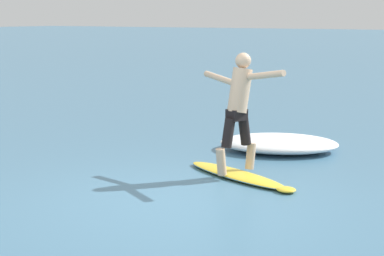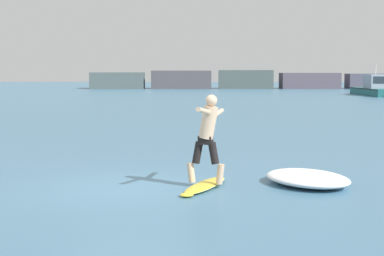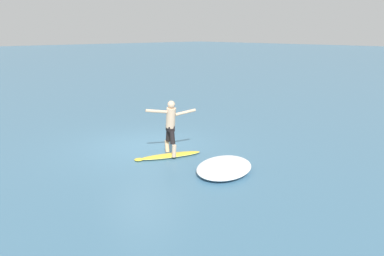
% 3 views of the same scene
% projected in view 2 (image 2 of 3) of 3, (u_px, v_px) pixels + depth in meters
% --- Properties ---
extents(ground_plane, '(200.00, 200.00, 0.00)m').
position_uv_depth(ground_plane, '(132.00, 187.00, 12.44)').
color(ground_plane, teal).
extents(rock_jetty_breakwater, '(43.68, 4.79, 5.98)m').
position_uv_depth(rock_jetty_breakwater, '(262.00, 80.00, 74.16)').
color(rock_jetty_breakwater, '#4C5858').
rests_on(rock_jetty_breakwater, ground).
extents(surfboard, '(1.14, 2.14, 0.21)m').
position_uv_depth(surfboard, '(205.00, 185.00, 12.38)').
color(surfboard, yellow).
rests_on(surfboard, ground).
extents(surfer, '(0.78, 1.55, 1.72)m').
position_uv_depth(surfer, '(208.00, 132.00, 12.30)').
color(surfer, '#CEAB8A').
rests_on(surfer, surfboard).
extents(fishing_boat_near_jetty, '(2.28, 9.27, 2.70)m').
position_uv_depth(fishing_boat_near_jetty, '(375.00, 89.00, 54.98)').
color(fishing_boat_near_jetty, '#1F5F5F').
rests_on(fishing_boat_near_jetty, ground).
extents(wave_foam_at_tail, '(2.12, 2.44, 0.26)m').
position_uv_depth(wave_foam_at_tail, '(307.00, 178.00, 12.67)').
color(wave_foam_at_tail, white).
rests_on(wave_foam_at_tail, ground).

